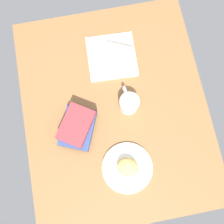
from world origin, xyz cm
name	(u,v)px	position (x,y,z in cm)	size (l,w,h in cm)	color
dining_table	(115,109)	(0.00, 0.00, 2.00)	(110.00, 90.00, 4.00)	olive
round_plate	(128,168)	(29.18, 0.46, 4.70)	(23.57, 23.57, 1.40)	white
scone_pastry	(127,167)	(28.97, -0.16, 8.19)	(9.80, 8.56, 5.57)	tan
square_plate	(112,57)	(-26.90, 3.36, 4.80)	(24.29, 24.29, 1.60)	silver
sauce_cup	(102,60)	(-25.37, -1.89, 6.81)	(5.74, 5.74, 2.25)	silver
breakfast_wrap	(120,50)	(-28.12, 7.55, 8.63)	(6.05, 6.05, 12.99)	beige
book_stack	(77,127)	(6.33, -19.52, 8.45)	(24.73, 20.73, 9.22)	#33477F
coffee_mug	(129,103)	(-0.34, 6.62, 8.45)	(14.04, 9.39, 8.69)	white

